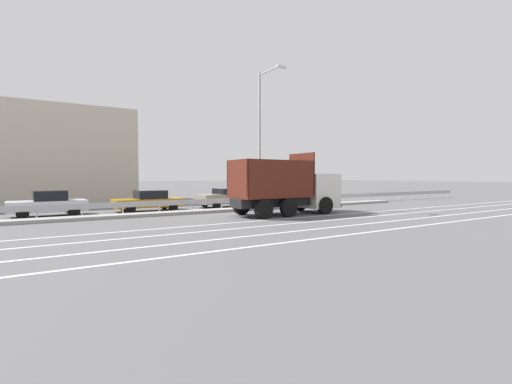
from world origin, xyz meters
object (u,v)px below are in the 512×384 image
(median_road_sign, at_px, (299,192))
(street_lamp_1, at_px, (261,134))
(dump_truck, at_px, (297,192))
(parked_car_4, at_px, (227,197))
(parked_car_2, at_px, (48,204))
(parked_car_3, at_px, (149,201))

(median_road_sign, height_order, street_lamp_1, street_lamp_1)
(dump_truck, xyz_separation_m, median_road_sign, (2.92, 3.40, -0.16))
(dump_truck, distance_m, parked_car_4, 6.58)
(street_lamp_1, relative_size, parked_car_2, 2.30)
(median_road_sign, height_order, parked_car_3, median_road_sign)
(parked_car_2, xyz_separation_m, parked_car_4, (11.42, 0.21, -0.01))
(parked_car_2, bearing_deg, street_lamp_1, -107.86)
(median_road_sign, height_order, parked_car_4, median_road_sign)
(dump_truck, distance_m, median_road_sign, 4.48)
(dump_truck, height_order, parked_car_2, dump_truck)
(parked_car_4, bearing_deg, parked_car_2, 86.32)
(dump_truck, height_order, parked_car_3, dump_truck)
(parked_car_3, bearing_deg, street_lamp_1, -115.33)
(street_lamp_1, bearing_deg, dump_truck, -79.00)
(dump_truck, distance_m, street_lamp_1, 5.02)
(median_road_sign, xyz_separation_m, parked_car_4, (-4.52, 2.96, -0.41))
(median_road_sign, xyz_separation_m, parked_car_3, (-10.33, 2.71, -0.44))
(dump_truck, distance_m, parked_car_2, 14.41)
(median_road_sign, relative_size, street_lamp_1, 0.23)
(parked_car_3, xyz_separation_m, parked_car_4, (5.81, 0.25, 0.02))
(dump_truck, bearing_deg, parked_car_3, -130.36)
(street_lamp_1, distance_m, parked_car_2, 13.53)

